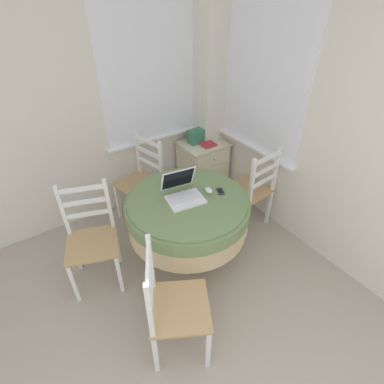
{
  "coord_description": "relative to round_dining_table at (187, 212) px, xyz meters",
  "views": [
    {
      "loc": [
        -0.14,
        0.18,
        2.31
      ],
      "look_at": [
        1.13,
        2.06,
        0.67
      ],
      "focal_mm": 28.0,
      "sensor_mm": 36.0,
      "label": 1
    }
  ],
  "objects": [
    {
      "name": "corner_room_shell",
      "position": [
        0.27,
        0.08,
        0.68
      ],
      "size": [
        4.39,
        4.98,
        2.55
      ],
      "color": "silver",
      "rests_on": "ground_plane"
    },
    {
      "name": "round_dining_table",
      "position": [
        0.0,
        0.0,
        0.0
      ],
      "size": [
        1.1,
        1.1,
        0.75
      ],
      "color": "#4C3D2D",
      "rests_on": "ground_plane"
    },
    {
      "name": "laptop",
      "position": [
        -0.02,
        0.05,
        0.2
      ],
      "size": [
        0.35,
        0.36,
        0.24
      ],
      "color": "white",
      "rests_on": "round_dining_table"
    },
    {
      "name": "computer_mouse",
      "position": [
        0.21,
        -0.02,
        0.17
      ],
      "size": [
        0.06,
        0.09,
        0.05
      ],
      "color": "white",
      "rests_on": "round_dining_table"
    },
    {
      "name": "cell_phone",
      "position": [
        0.3,
        -0.07,
        0.16
      ],
      "size": [
        0.09,
        0.11,
        0.01
      ],
      "color": "#2D2D33",
      "rests_on": "round_dining_table"
    },
    {
      "name": "dining_chair_near_back_window",
      "position": [
        -0.04,
        0.86,
        -0.13
      ],
      "size": [
        0.5,
        0.51,
        0.97
      ],
      "color": "tan",
      "rests_on": "ground_plane"
    },
    {
      "name": "dining_chair_near_right_window",
      "position": [
        0.85,
        0.06,
        -0.13
      ],
      "size": [
        0.47,
        0.46,
        0.97
      ],
      "color": "tan",
      "rests_on": "ground_plane"
    },
    {
      "name": "dining_chair_camera_near",
      "position": [
        -0.55,
        -0.66,
        -0.13
      ],
      "size": [
        0.57,
        0.57,
        0.97
      ],
      "color": "tan",
      "rests_on": "ground_plane"
    },
    {
      "name": "dining_chair_left_flank",
      "position": [
        -0.8,
        0.29,
        -0.13
      ],
      "size": [
        0.54,
        0.53,
        0.97
      ],
      "color": "tan",
      "rests_on": "ground_plane"
    },
    {
      "name": "corner_cabinet",
      "position": [
        0.85,
        0.95,
        -0.27
      ],
      "size": [
        0.55,
        0.47,
        0.66
      ],
      "color": "beige",
      "rests_on": "ground_plane"
    },
    {
      "name": "storage_box",
      "position": [
        0.79,
        1.01,
        0.14
      ],
      "size": [
        0.19,
        0.12,
        0.16
      ],
      "color": "#387A5B",
      "rests_on": "corner_cabinet"
    },
    {
      "name": "book_on_cabinet",
      "position": [
        0.87,
        0.88,
        0.07
      ],
      "size": [
        0.16,
        0.2,
        0.02
      ],
      "color": "#BC3338",
      "rests_on": "corner_cabinet"
    }
  ]
}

